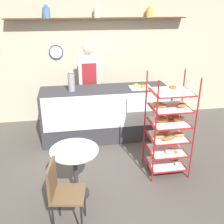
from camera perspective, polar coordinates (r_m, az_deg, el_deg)
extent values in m
plane|color=#4C4742|center=(4.35, 0.93, -12.72)|extent=(14.00, 14.00, 0.00)
cube|color=beige|center=(5.91, -3.03, 11.30)|extent=(10.00, 0.06, 2.70)
cube|color=#4C331E|center=(5.65, -3.03, 19.74)|extent=(3.69, 0.24, 0.02)
cylinder|color=#4C7FB2|center=(5.62, -14.10, 20.21)|extent=(0.14, 0.14, 0.19)
sphere|color=#4C7FB2|center=(5.62, -14.23, 21.45)|extent=(0.08, 0.08, 0.08)
cylinder|color=silver|center=(5.64, -3.32, 20.84)|extent=(0.13, 0.13, 0.20)
sphere|color=silver|center=(5.64, -3.36, 22.08)|extent=(0.07, 0.07, 0.07)
cylinder|color=gold|center=(5.87, 8.16, 20.63)|extent=(0.13, 0.13, 0.18)
sphere|color=gold|center=(5.86, 8.23, 21.73)|extent=(0.07, 0.07, 0.07)
cylinder|color=navy|center=(5.79, -12.07, 12.63)|extent=(0.29, 0.03, 0.29)
cylinder|color=white|center=(5.78, -12.08, 12.60)|extent=(0.25, 0.00, 0.25)
cube|color=#333338|center=(5.13, -1.43, -0.35)|extent=(2.44, 0.69, 1.02)
cube|color=silver|center=(4.74, -0.85, 0.03)|extent=(2.35, 0.01, 0.65)
cylinder|color=#A51919|center=(3.75, 9.36, -4.96)|extent=(0.02, 0.02, 1.60)
cylinder|color=#A51919|center=(3.97, 17.51, -4.14)|extent=(0.02, 0.02, 1.60)
cylinder|color=#A51919|center=(4.19, 7.17, -1.74)|extent=(0.02, 0.02, 1.60)
cylinder|color=#A51919|center=(4.39, 14.61, -1.16)|extent=(0.02, 0.02, 1.60)
cube|color=#A51919|center=(4.40, 11.46, -10.92)|extent=(0.57, 0.49, 0.01)
cube|color=silver|center=(4.39, 11.47, -10.79)|extent=(0.50, 0.44, 0.01)
torus|color=tan|center=(4.45, 9.30, -9.79)|extent=(0.11, 0.11, 0.03)
torus|color=#EAB2C1|center=(4.44, 13.64, -10.24)|extent=(0.12, 0.12, 0.03)
torus|color=silver|center=(4.36, 14.21, -10.93)|extent=(0.12, 0.12, 0.03)
torus|color=tan|center=(4.50, 13.45, -9.76)|extent=(0.13, 0.13, 0.03)
torus|color=silver|center=(4.49, 10.80, -9.51)|extent=(0.13, 0.13, 0.04)
cube|color=#A51919|center=(4.27, 11.71, -8.20)|extent=(0.57, 0.49, 0.01)
cube|color=silver|center=(4.26, 11.73, -8.06)|extent=(0.50, 0.44, 0.01)
torus|color=silver|center=(4.16, 12.29, -8.51)|extent=(0.13, 0.13, 0.04)
torus|color=gold|center=(4.18, 13.39, -8.56)|extent=(0.11, 0.11, 0.03)
torus|color=silver|center=(4.15, 12.49, -8.67)|extent=(0.13, 0.13, 0.03)
torus|color=#EAB2C1|center=(4.21, 12.55, -8.15)|extent=(0.11, 0.11, 0.04)
cube|color=#A51919|center=(4.15, 11.98, -5.32)|extent=(0.57, 0.49, 0.01)
cube|color=silver|center=(4.14, 11.99, -5.17)|extent=(0.50, 0.44, 0.01)
ellipsoid|color=tan|center=(4.03, 10.12, -5.17)|extent=(0.20, 0.09, 0.08)
ellipsoid|color=olive|center=(4.01, 12.30, -5.57)|extent=(0.24, 0.13, 0.06)
ellipsoid|color=tan|center=(4.19, 11.29, -4.18)|extent=(0.22, 0.12, 0.07)
ellipsoid|color=tan|center=(4.13, 14.21, -4.74)|extent=(0.21, 0.14, 0.08)
cube|color=#A51919|center=(4.04, 12.26, -2.28)|extent=(0.57, 0.49, 0.01)
cube|color=silver|center=(4.04, 12.27, -2.12)|extent=(0.50, 0.44, 0.01)
ellipsoid|color=olive|center=(4.12, 13.13, -1.01)|extent=(0.17, 0.08, 0.07)
ellipsoid|color=tan|center=(3.98, 10.95, -1.81)|extent=(0.17, 0.10, 0.06)
ellipsoid|color=olive|center=(4.03, 10.62, -1.29)|extent=(0.17, 0.12, 0.09)
ellipsoid|color=#B27F47|center=(4.05, 14.42, -1.47)|extent=(0.19, 0.10, 0.09)
ellipsoid|color=tan|center=(4.19, 12.97, -0.67)|extent=(0.24, 0.13, 0.07)
cube|color=#A51919|center=(3.95, 12.55, 0.92)|extent=(0.57, 0.49, 0.01)
cube|color=silver|center=(3.94, 12.56, 1.08)|extent=(0.50, 0.44, 0.01)
ellipsoid|color=#B27F47|center=(3.85, 10.47, 1.41)|extent=(0.21, 0.13, 0.07)
ellipsoid|color=#B27F47|center=(3.88, 9.93, 1.64)|extent=(0.20, 0.14, 0.07)
ellipsoid|color=olive|center=(3.93, 14.93, 1.42)|extent=(0.18, 0.13, 0.07)
cube|color=#A51919|center=(3.87, 12.85, 4.26)|extent=(0.57, 0.49, 0.01)
cube|color=silver|center=(3.86, 12.87, 4.43)|extent=(0.50, 0.44, 0.01)
torus|color=brown|center=(3.99, 13.09, 5.30)|extent=(0.11, 0.11, 0.03)
torus|color=#EAB2C1|center=(3.83, 15.86, 4.34)|extent=(0.12, 0.12, 0.04)
cube|color=#282833|center=(5.62, -4.81, 1.49)|extent=(0.25, 0.19, 0.98)
cube|color=silver|center=(5.38, -5.09, 9.30)|extent=(0.41, 0.22, 0.59)
cube|color=maroon|center=(5.30, -4.94, 7.90)|extent=(0.29, 0.01, 0.49)
sphere|color=beige|center=(5.30, -5.24, 13.59)|extent=(0.22, 0.22, 0.22)
cylinder|color=#262628|center=(3.94, -7.63, -17.10)|extent=(0.35, 0.35, 0.02)
cylinder|color=#333338|center=(3.73, -7.92, -12.94)|extent=(0.06, 0.06, 0.68)
cylinder|color=white|center=(3.53, -8.23, -8.27)|extent=(0.64, 0.64, 0.02)
cylinder|color=black|center=(3.24, -6.60, -22.53)|extent=(0.02, 0.02, 0.46)
cylinder|color=black|center=(3.47, -5.97, -18.75)|extent=(0.02, 0.02, 0.46)
cylinder|color=black|center=(3.29, -12.64, -22.14)|extent=(0.02, 0.02, 0.46)
cylinder|color=black|center=(3.52, -11.48, -18.47)|extent=(0.02, 0.02, 0.46)
cube|color=brown|center=(3.21, -9.46, -17.26)|extent=(0.44, 0.44, 0.03)
cube|color=brown|center=(3.12, -12.98, -14.06)|extent=(0.09, 0.36, 0.40)
cylinder|color=gray|center=(4.84, -8.84, 6.43)|extent=(0.12, 0.12, 0.33)
ellipsoid|color=gray|center=(4.79, -8.97, 8.55)|extent=(0.10, 0.10, 0.05)
cube|color=white|center=(5.03, 6.23, 5.31)|extent=(0.41, 0.32, 0.01)
torus|color=gold|center=(5.09, 5.30, 5.82)|extent=(0.13, 0.13, 0.03)
torus|color=gold|center=(5.03, 7.36, 5.49)|extent=(0.10, 0.10, 0.03)
torus|color=gold|center=(5.00, 7.07, 5.46)|extent=(0.13, 0.13, 0.04)
torus|color=brown|center=(5.08, 6.84, 5.73)|extent=(0.11, 0.11, 0.04)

